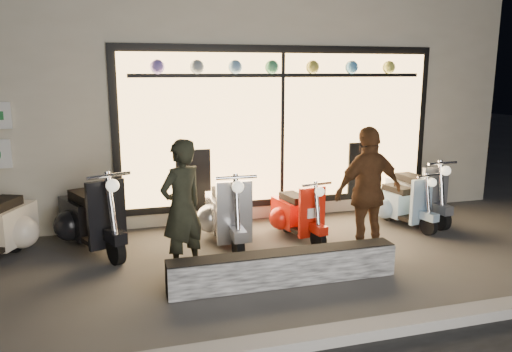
{
  "coord_description": "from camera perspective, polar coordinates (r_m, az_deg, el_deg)",
  "views": [
    {
      "loc": [
        -1.89,
        -5.86,
        2.46
      ],
      "look_at": [
        -0.03,
        0.6,
        1.05
      ],
      "focal_mm": 35.0,
      "sensor_mm": 36.0,
      "label": 1
    }
  ],
  "objects": [
    {
      "name": "ground",
      "position": [
        6.63,
        1.73,
        -9.93
      ],
      "size": [
        40.0,
        40.0,
        0.0
      ],
      "primitive_type": "plane",
      "color": "#383533",
      "rests_on": "ground"
    },
    {
      "name": "woman",
      "position": [
        6.84,
        12.73,
        -1.8
      ],
      "size": [
        1.09,
        0.58,
        1.76
      ],
      "primitive_type": "imported",
      "rotation": [
        0.0,
        0.0,
        3.29
      ],
      "color": "#54321A",
      "rests_on": "ground"
    },
    {
      "name": "graffiti_barrier",
      "position": [
        5.97,
        3.24,
        -10.42
      ],
      "size": [
        2.75,
        0.28,
        0.4
      ],
      "primitive_type": "cube",
      "color": "black",
      "rests_on": "ground"
    },
    {
      "name": "kerb",
      "position": [
        4.93,
        9.19,
        -17.5
      ],
      "size": [
        40.0,
        0.25,
        0.12
      ],
      "primitive_type": "cube",
      "color": "slate",
      "rests_on": "ground"
    },
    {
      "name": "scooter_red",
      "position": [
        7.59,
        4.49,
        -4.21
      ],
      "size": [
        0.54,
        1.28,
        0.91
      ],
      "rotation": [
        0.0,
        0.0,
        0.16
      ],
      "color": "black",
      "rests_on": "ground"
    },
    {
      "name": "man",
      "position": [
        6.15,
        -8.46,
        -3.57
      ],
      "size": [
        0.73,
        0.67,
        1.68
      ],
      "primitive_type": "imported",
      "rotation": [
        0.0,
        0.0,
        3.7
      ],
      "color": "black",
      "rests_on": "ground"
    },
    {
      "name": "shop_building",
      "position": [
        11.01,
        -6.22,
        9.93
      ],
      "size": [
        10.2,
        6.23,
        4.2
      ],
      "color": "beige",
      "rests_on": "ground"
    },
    {
      "name": "scooter_grey",
      "position": [
        8.92,
        17.47,
        -1.95
      ],
      "size": [
        0.51,
        1.45,
        1.04
      ],
      "rotation": [
        0.0,
        0.0,
        0.06
      ],
      "color": "black",
      "rests_on": "ground"
    },
    {
      "name": "scooter_blue",
      "position": [
        8.49,
        16.02,
        -2.95
      ],
      "size": [
        0.57,
        1.26,
        0.89
      ],
      "rotation": [
        0.0,
        0.0,
        0.21
      ],
      "color": "black",
      "rests_on": "ground"
    },
    {
      "name": "scooter_silver",
      "position": [
        7.33,
        -3.43,
        -4.21
      ],
      "size": [
        0.49,
        1.51,
        1.08
      ],
      "rotation": [
        0.0,
        0.0,
        -0.02
      ],
      "color": "black",
      "rests_on": "ground"
    },
    {
      "name": "scooter_black",
      "position": [
        7.43,
        -18.5,
        -4.42
      ],
      "size": [
        0.93,
        1.56,
        1.14
      ],
      "rotation": [
        0.0,
        0.0,
        0.42
      ],
      "color": "black",
      "rests_on": "ground"
    }
  ]
}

